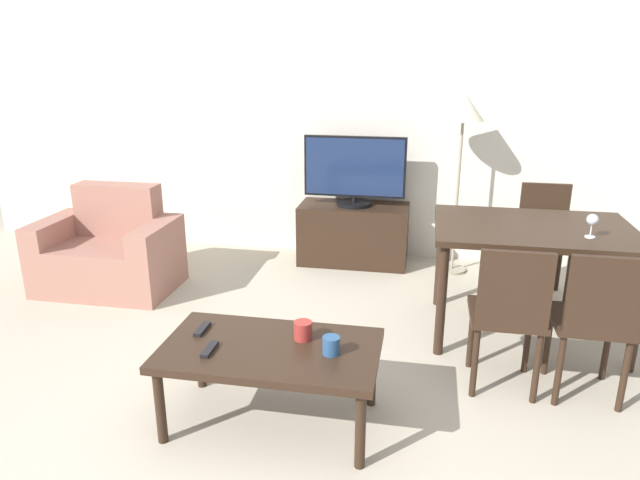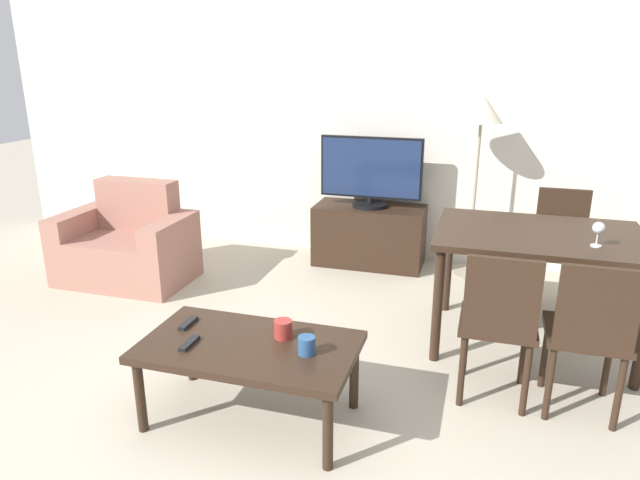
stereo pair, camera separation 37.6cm
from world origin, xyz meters
name	(u,v)px [view 1 (the left image)]	position (x,y,z in m)	size (l,w,h in m)	color
wall_back	(349,109)	(0.00, 3.32, 1.35)	(7.48, 0.06, 2.70)	silver
armchair	(110,253)	(-1.76, 2.07, 0.29)	(1.06, 0.67, 0.82)	#9E6B5B
tv_stand	(353,234)	(0.10, 3.02, 0.27)	(0.97, 0.45, 0.54)	black
tv	(355,171)	(0.10, 3.02, 0.85)	(0.89, 0.31, 0.61)	black
coffee_table	(270,355)	(0.01, 0.56, 0.39)	(1.08, 0.62, 0.44)	black
dining_table	(533,240)	(1.42, 1.84, 0.68)	(1.25, 0.89, 0.77)	black
dining_chair_near	(509,311)	(1.20, 1.09, 0.49)	(0.40, 0.40, 0.87)	black
dining_chair_far	(544,234)	(1.64, 2.59, 0.49)	(0.40, 0.40, 0.87)	black
dining_chair_near_right	(595,317)	(1.64, 1.09, 0.49)	(0.40, 0.40, 0.87)	black
floor_lamp	(463,118)	(0.98, 2.97, 1.33)	(0.34, 0.34, 1.53)	gray
remote_primary	(202,329)	(-0.39, 0.66, 0.45)	(0.04, 0.15, 0.02)	black
remote_secondary	(210,349)	(-0.27, 0.46, 0.45)	(0.04, 0.15, 0.02)	black
cup_white_near	(331,345)	(0.32, 0.55, 0.48)	(0.09, 0.09, 0.09)	navy
cup_colored_far	(303,330)	(0.15, 0.67, 0.48)	(0.09, 0.09, 0.09)	maroon
wine_glass_left	(592,221)	(1.71, 1.64, 0.87)	(0.07, 0.07, 0.15)	silver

